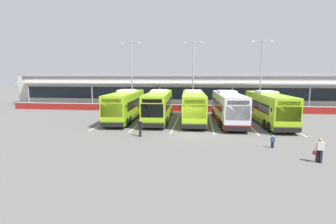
% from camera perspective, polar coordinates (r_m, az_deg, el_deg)
% --- Properties ---
extents(ground_plane, '(200.00, 200.00, 0.00)m').
position_cam_1_polar(ground_plane, '(25.11, 5.51, -4.72)').
color(ground_plane, '#605E5B').
extents(terminal_building, '(70.00, 13.00, 6.00)m').
position_cam_1_polar(terminal_building, '(51.44, 6.30, 5.36)').
color(terminal_building, beige).
rests_on(terminal_building, ground).
extents(red_barrier_wall, '(60.00, 0.40, 1.10)m').
position_cam_1_polar(red_barrier_wall, '(39.30, 6.04, 0.84)').
color(red_barrier_wall, maroon).
rests_on(red_barrier_wall, ground).
extents(coach_bus_leftmost, '(3.31, 12.25, 3.78)m').
position_cam_1_polar(coach_bus_leftmost, '(32.40, -9.51, 1.37)').
color(coach_bus_leftmost, '#9ED11E').
rests_on(coach_bus_leftmost, ground).
extents(coach_bus_left_centre, '(3.31, 12.25, 3.78)m').
position_cam_1_polar(coach_bus_left_centre, '(31.67, -2.10, 1.32)').
color(coach_bus_left_centre, '#9ED11E').
rests_on(coach_bus_left_centre, ground).
extents(coach_bus_centre, '(3.31, 12.25, 3.78)m').
position_cam_1_polar(coach_bus_centre, '(31.24, 5.72, 1.19)').
color(coach_bus_centre, '#9ED11E').
rests_on(coach_bus_centre, ground).
extents(coach_bus_right_centre, '(3.31, 12.25, 3.78)m').
position_cam_1_polar(coach_bus_right_centre, '(30.91, 13.35, 0.93)').
color(coach_bus_right_centre, silver).
rests_on(coach_bus_right_centre, ground).
extents(coach_bus_rightmost, '(3.31, 12.25, 3.78)m').
position_cam_1_polar(coach_bus_rightmost, '(31.70, 21.61, 0.74)').
color(coach_bus_rightmost, '#9ED11E').
rests_on(coach_bus_rightmost, ground).
extents(bay_stripe_far_west, '(0.14, 13.00, 0.01)m').
position_cam_1_polar(bay_stripe_far_west, '(32.88, -12.84, -1.76)').
color(bay_stripe_far_west, silver).
rests_on(bay_stripe_far_west, ground).
extents(bay_stripe_west, '(0.14, 13.00, 0.01)m').
position_cam_1_polar(bay_stripe_west, '(31.72, -5.68, -1.96)').
color(bay_stripe_west, silver).
rests_on(bay_stripe_west, ground).
extents(bay_stripe_mid_west, '(0.14, 13.00, 0.01)m').
position_cam_1_polar(bay_stripe_mid_west, '(31.09, 1.91, -2.13)').
color(bay_stripe_mid_west, silver).
rests_on(bay_stripe_mid_west, ground).
extents(bay_stripe_centre, '(0.14, 13.00, 0.01)m').
position_cam_1_polar(bay_stripe_centre, '(31.02, 9.67, -2.27)').
color(bay_stripe_centre, silver).
rests_on(bay_stripe_centre, ground).
extents(bay_stripe_mid_east, '(0.14, 13.00, 0.01)m').
position_cam_1_polar(bay_stripe_mid_east, '(31.51, 17.32, -2.37)').
color(bay_stripe_mid_east, silver).
rests_on(bay_stripe_mid_east, ground).
extents(bay_stripe_east, '(0.14, 13.00, 0.01)m').
position_cam_1_polar(bay_stripe_east, '(32.55, 24.62, -2.42)').
color(bay_stripe_east, silver).
rests_on(bay_stripe_east, ground).
extents(pedestrian_with_handbag, '(0.62, 0.33, 1.62)m').
position_cam_1_polar(pedestrian_with_handbag, '(19.27, 30.93, -7.31)').
color(pedestrian_with_handbag, black).
rests_on(pedestrian_with_handbag, ground).
extents(pedestrian_child, '(0.33, 0.20, 1.00)m').
position_cam_1_polar(pedestrian_child, '(21.50, 22.52, -6.07)').
color(pedestrian_child, black).
rests_on(pedestrian_child, ground).
extents(pedestrian_near_bin, '(0.49, 0.42, 1.62)m').
position_cam_1_polar(pedestrian_near_bin, '(23.57, -6.28, -3.42)').
color(pedestrian_near_bin, black).
rests_on(pedestrian_near_bin, ground).
extents(lamp_post_west, '(3.24, 0.28, 11.00)m').
position_cam_1_polar(lamp_post_west, '(42.38, -8.20, 9.12)').
color(lamp_post_west, '#9E9EA3').
rests_on(lamp_post_west, ground).
extents(lamp_post_centre, '(3.24, 0.28, 11.00)m').
position_cam_1_polar(lamp_post_centre, '(41.69, 5.71, 9.18)').
color(lamp_post_centre, '#9E9EA3').
rests_on(lamp_post_centre, ground).
extents(lamp_post_east, '(3.24, 0.28, 11.00)m').
position_cam_1_polar(lamp_post_east, '(42.40, 20.22, 8.70)').
color(lamp_post_east, '#9E9EA3').
rests_on(lamp_post_east, ground).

